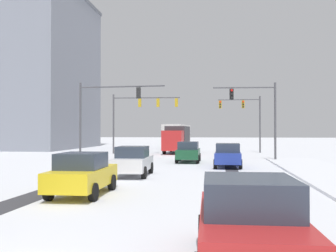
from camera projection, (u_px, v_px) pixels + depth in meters
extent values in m
cube|color=#38383D|center=(90.00, 177.00, 20.38)|extent=(1.20, 32.42, 0.01)
cube|color=#38383D|center=(234.00, 179.00, 19.35)|extent=(0.78, 32.42, 0.01)
cylinder|color=#47474C|center=(260.00, 124.00, 43.39)|extent=(0.18, 0.18, 6.50)
cylinder|color=#47474C|center=(239.00, 100.00, 43.73)|extent=(4.74, 0.16, 0.12)
cube|color=#B79319|center=(243.00, 104.00, 43.66)|extent=(0.32, 0.24, 0.90)
sphere|color=red|center=(243.00, 102.00, 43.51)|extent=(0.20, 0.20, 0.20)
sphere|color=black|center=(243.00, 104.00, 43.50)|extent=(0.20, 0.20, 0.20)
sphere|color=black|center=(243.00, 107.00, 43.50)|extent=(0.20, 0.20, 0.20)
cube|color=#B79319|center=(220.00, 105.00, 43.99)|extent=(0.32, 0.24, 0.90)
sphere|color=red|center=(220.00, 102.00, 43.84)|extent=(0.20, 0.20, 0.20)
sphere|color=black|center=(220.00, 104.00, 43.83)|extent=(0.20, 0.20, 0.20)
sphere|color=black|center=(220.00, 107.00, 43.83)|extent=(0.20, 0.20, 0.20)
cylinder|color=#47474C|center=(275.00, 122.00, 31.50)|extent=(0.18, 0.18, 6.50)
cylinder|color=#47474C|center=(244.00, 88.00, 31.70)|extent=(5.13, 0.50, 0.12)
cube|color=black|center=(232.00, 94.00, 31.75)|extent=(0.34, 0.26, 0.90)
sphere|color=red|center=(232.00, 90.00, 31.60)|extent=(0.20, 0.20, 0.20)
sphere|color=black|center=(232.00, 94.00, 31.59)|extent=(0.20, 0.20, 0.20)
sphere|color=black|center=(232.00, 98.00, 31.59)|extent=(0.20, 0.20, 0.20)
cylinder|color=#47474C|center=(80.00, 122.00, 31.69)|extent=(0.18, 0.18, 6.50)
cylinder|color=#47474C|center=(122.00, 87.00, 31.07)|extent=(7.17, 0.49, 0.12)
cube|color=black|center=(139.00, 93.00, 30.79)|extent=(0.33, 0.26, 0.90)
sphere|color=red|center=(139.00, 90.00, 30.96)|extent=(0.20, 0.20, 0.20)
sphere|color=black|center=(139.00, 93.00, 30.95)|extent=(0.20, 0.20, 0.20)
sphere|color=black|center=(139.00, 97.00, 30.95)|extent=(0.20, 0.20, 0.20)
cylinder|color=#47474C|center=(113.00, 124.00, 41.60)|extent=(0.18, 0.18, 6.50)
cylinder|color=#47474C|center=(146.00, 98.00, 41.32)|extent=(7.28, 0.46, 0.12)
cube|color=#B79319|center=(140.00, 103.00, 41.37)|extent=(0.33, 0.25, 0.90)
sphere|color=red|center=(140.00, 100.00, 41.54)|extent=(0.20, 0.20, 0.20)
sphere|color=black|center=(140.00, 103.00, 41.53)|extent=(0.20, 0.20, 0.20)
sphere|color=black|center=(140.00, 106.00, 41.53)|extent=(0.20, 0.20, 0.20)
cube|color=#B79319|center=(158.00, 103.00, 41.20)|extent=(0.33, 0.25, 0.90)
sphere|color=red|center=(158.00, 100.00, 41.36)|extent=(0.20, 0.20, 0.20)
sphere|color=black|center=(158.00, 103.00, 41.36)|extent=(0.20, 0.20, 0.20)
sphere|color=black|center=(158.00, 106.00, 41.35)|extent=(0.20, 0.20, 0.20)
cube|color=#B79319|center=(176.00, 103.00, 41.02)|extent=(0.33, 0.25, 0.90)
sphere|color=red|center=(177.00, 100.00, 41.18)|extent=(0.20, 0.20, 0.20)
sphere|color=black|center=(177.00, 103.00, 41.18)|extent=(0.20, 0.20, 0.20)
sphere|color=black|center=(177.00, 105.00, 41.17)|extent=(0.20, 0.20, 0.20)
cube|color=#194C2D|center=(188.00, 154.00, 30.08)|extent=(1.75, 4.12, 0.70)
cube|color=#2D3847|center=(188.00, 145.00, 29.94)|extent=(1.58, 1.92, 0.60)
cylinder|color=black|center=(180.00, 157.00, 31.43)|extent=(0.23, 0.64, 0.64)
cylinder|color=black|center=(199.00, 157.00, 31.24)|extent=(0.23, 0.64, 0.64)
cylinder|color=black|center=(177.00, 159.00, 28.91)|extent=(0.23, 0.64, 0.64)
cylinder|color=black|center=(198.00, 159.00, 28.71)|extent=(0.23, 0.64, 0.64)
cube|color=#233899|center=(228.00, 157.00, 25.82)|extent=(1.80, 4.14, 0.70)
cube|color=#2D3847|center=(228.00, 148.00, 25.68)|extent=(1.60, 1.94, 0.60)
cylinder|color=black|center=(217.00, 161.00, 27.20)|extent=(0.24, 0.65, 0.64)
cylinder|color=black|center=(239.00, 161.00, 26.94)|extent=(0.24, 0.65, 0.64)
cylinder|color=black|center=(215.00, 164.00, 24.69)|extent=(0.24, 0.65, 0.64)
cylinder|color=black|center=(241.00, 164.00, 24.43)|extent=(0.24, 0.65, 0.64)
cube|color=silver|center=(133.00, 164.00, 20.77)|extent=(1.87, 4.17, 0.70)
cube|color=#2D3847|center=(133.00, 152.00, 20.63)|extent=(1.64, 1.96, 0.60)
cylinder|color=black|center=(123.00, 168.00, 22.11)|extent=(0.25, 0.65, 0.64)
cylinder|color=black|center=(151.00, 168.00, 21.96)|extent=(0.25, 0.65, 0.64)
cylinder|color=black|center=(113.00, 172.00, 19.58)|extent=(0.25, 0.65, 0.64)
cylinder|color=black|center=(144.00, 173.00, 19.43)|extent=(0.25, 0.65, 0.64)
cube|color=yellow|center=(83.00, 177.00, 14.54)|extent=(1.82, 4.15, 0.70)
cube|color=#2D3847|center=(82.00, 161.00, 14.40)|extent=(1.61, 1.94, 0.60)
cylinder|color=black|center=(74.00, 182.00, 15.88)|extent=(0.24, 0.65, 0.64)
cylinder|color=black|center=(112.00, 182.00, 15.71)|extent=(0.24, 0.65, 0.64)
cylinder|color=black|center=(49.00, 191.00, 13.36)|extent=(0.24, 0.65, 0.64)
cylinder|color=black|center=(93.00, 192.00, 13.19)|extent=(0.24, 0.65, 0.64)
cube|color=red|center=(248.00, 230.00, 6.77)|extent=(1.83, 4.15, 0.70)
cube|color=#2D3847|center=(249.00, 195.00, 6.63)|extent=(1.62, 1.95, 0.60)
cylinder|color=black|center=(204.00, 230.00, 8.11)|extent=(0.24, 0.65, 0.64)
cylinder|color=black|center=(281.00, 232.00, 7.95)|extent=(0.24, 0.65, 0.64)
cube|color=silver|center=(177.00, 135.00, 54.26)|extent=(2.94, 11.09, 2.90)
cube|color=#283342|center=(177.00, 132.00, 54.26)|extent=(2.94, 10.21, 0.90)
cylinder|color=black|center=(182.00, 146.00, 50.24)|extent=(0.34, 0.97, 0.96)
cylinder|color=black|center=(164.00, 146.00, 50.65)|extent=(0.34, 0.97, 0.96)
cylinder|color=black|center=(188.00, 144.00, 57.28)|extent=(0.34, 0.97, 0.96)
cylinder|color=black|center=(173.00, 144.00, 57.69)|extent=(0.34, 0.97, 0.96)
cube|color=red|center=(173.00, 141.00, 39.95)|extent=(2.17, 2.27, 2.10)
cube|color=#333338|center=(178.00, 138.00, 43.60)|extent=(2.37, 5.27, 2.60)
cylinder|color=black|center=(183.00, 150.00, 40.20)|extent=(0.31, 0.85, 0.84)
cylinder|color=black|center=(164.00, 150.00, 40.54)|extent=(0.31, 0.85, 0.84)
cylinder|color=black|center=(188.00, 148.00, 44.82)|extent=(0.31, 0.85, 0.84)
cylinder|color=black|center=(171.00, 148.00, 45.16)|extent=(0.31, 0.85, 0.84)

